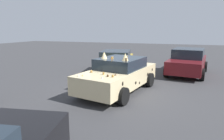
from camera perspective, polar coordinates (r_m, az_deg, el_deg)
ground_plane at (r=8.62m, az=1.89°, el=-6.00°), size 60.00×60.00×0.00m
art_car_decorated at (r=8.46m, az=2.02°, el=-1.27°), size 4.57×2.62×1.70m
parked_sedan_row_back_center at (r=12.55m, az=20.84°, el=2.31°), size 4.35×2.47×1.49m
parked_sedan_far_right at (r=12.49m, az=1.25°, el=2.74°), size 4.44×2.59×1.33m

